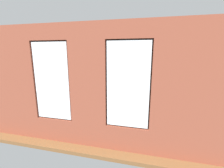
{
  "coord_description": "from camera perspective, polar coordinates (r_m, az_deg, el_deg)",
  "views": [
    {
      "loc": [
        -1.38,
        5.87,
        2.38
      ],
      "look_at": [
        -0.06,
        0.4,
        1.17
      ],
      "focal_mm": 24.0,
      "sensor_mm": 36.0,
      "label": 1
    }
  ],
  "objects": [
    {
      "name": "ground_plane",
      "position": [
        6.5,
        0.31,
        -9.8
      ],
      "size": [
        6.7,
        5.94,
        0.1
      ],
      "primitive_type": "cube",
      "color": "brown"
    },
    {
      "name": "brick_wall_with_windows",
      "position": [
        3.67,
        -9.02,
        -2.11
      ],
      "size": [
        6.1,
        0.3,
        3.03
      ],
      "color": "brown",
      "rests_on": "ground_plane"
    },
    {
      "name": "white_wall_right",
      "position": [
        7.21,
        -24.0,
        4.23
      ],
      "size": [
        0.1,
        4.94,
        3.03
      ],
      "primitive_type": "cube",
      "color": "silver",
      "rests_on": "ground_plane"
    },
    {
      "name": "couch_by_window",
      "position": [
        4.77,
        -9.95,
        -13.48
      ],
      "size": [
        1.95,
        0.87,
        0.8
      ],
      "color": "black",
      "rests_on": "ground_plane"
    },
    {
      "name": "couch_left",
      "position": [
        6.18,
        21.99,
        -8.15
      ],
      "size": [
        1.0,
        2.05,
        0.8
      ],
      "rotation": [
        0.0,
        0.0,
        1.51
      ],
      "color": "black",
      "rests_on": "ground_plane"
    },
    {
      "name": "coffee_table",
      "position": [
        6.64,
        2.76,
        -5.24
      ],
      "size": [
        1.25,
        0.8,
        0.45
      ],
      "color": "#A87547",
      "rests_on": "ground_plane"
    },
    {
      "name": "cup_ceramic",
      "position": [
        6.69,
        5.88,
        -4.17
      ],
      "size": [
        0.09,
        0.09,
        0.11
      ],
      "primitive_type": "cylinder",
      "color": "#B23D38",
      "rests_on": "coffee_table"
    },
    {
      "name": "candle_jar",
      "position": [
        6.61,
        2.77,
        -4.36
      ],
      "size": [
        0.08,
        0.08,
        0.1
      ],
      "primitive_type": "cylinder",
      "color": "#B7333D",
      "rests_on": "coffee_table"
    },
    {
      "name": "table_plant_small",
      "position": [
        6.47,
        3.39,
        -4.27
      ],
      "size": [
        0.12,
        0.12,
        0.19
      ],
      "color": "beige",
      "rests_on": "coffee_table"
    },
    {
      "name": "remote_gray",
      "position": [
        6.75,
        1.62,
        -4.34
      ],
      "size": [
        0.17,
        0.06,
        0.02
      ],
      "primitive_type": "cube",
      "rotation": [
        0.0,
        0.0,
        4.64
      ],
      "color": "#59595B",
      "rests_on": "coffee_table"
    },
    {
      "name": "remote_silver",
      "position": [
        6.59,
        -0.64,
        -4.74
      ],
      "size": [
        0.17,
        0.14,
        0.02
      ],
      "primitive_type": "cube",
      "rotation": [
        0.0,
        0.0,
        4.07
      ],
      "color": "#B2B2B7",
      "rests_on": "coffee_table"
    },
    {
      "name": "media_console",
      "position": [
        7.38,
        -20.78,
        -5.11
      ],
      "size": [
        1.09,
        0.42,
        0.58
      ],
      "primitive_type": "cube",
      "color": "black",
      "rests_on": "ground_plane"
    },
    {
      "name": "tv_flatscreen",
      "position": [
        7.23,
        -21.14,
        -0.35
      ],
      "size": [
        0.96,
        0.2,
        0.67
      ],
      "color": "black",
      "rests_on": "media_console"
    },
    {
      "name": "papasan_chair",
      "position": [
        8.0,
        -1.0,
        -1.8
      ],
      "size": [
        1.14,
        1.14,
        0.71
      ],
      "color": "olive",
      "rests_on": "ground_plane"
    },
    {
      "name": "potted_plant_by_left_couch",
      "position": [
        7.48,
        17.47,
        -3.71
      ],
      "size": [
        0.36,
        0.36,
        0.64
      ],
      "color": "beige",
      "rests_on": "ground_plane"
    },
    {
      "name": "potted_plant_corner_near_left",
      "position": [
        8.07,
        21.32,
        0.67
      ],
      "size": [
        1.03,
        1.1,
        1.4
      ],
      "color": "brown",
      "rests_on": "ground_plane"
    },
    {
      "name": "potted_plant_foreground_right",
      "position": [
        8.82,
        -12.07,
        0.82
      ],
      "size": [
        0.63,
        0.63,
        1.11
      ],
      "color": "beige",
      "rests_on": "ground_plane"
    },
    {
      "name": "potted_plant_corner_far_left",
      "position": [
        4.37,
        27.85,
        -13.74
      ],
      "size": [
        0.79,
        0.76,
        1.05
      ],
      "color": "beige",
      "rests_on": "ground_plane"
    },
    {
      "name": "potted_plant_beside_window_right",
      "position": [
        5.27,
        -25.31,
        -7.35
      ],
      "size": [
        0.86,
        0.93,
        1.32
      ],
      "color": "brown",
      "rests_on": "ground_plane"
    },
    {
      "name": "potted_plant_between_couches",
      "position": [
        4.27,
        8.12,
        -8.27
      ],
      "size": [
        1.18,
        1.12,
        1.43
      ],
      "color": "#47423D",
      "rests_on": "ground_plane"
    }
  ]
}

